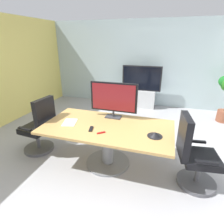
{
  "coord_description": "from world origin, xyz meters",
  "views": [
    {
      "loc": [
        0.8,
        -2.59,
        2.03
      ],
      "look_at": [
        -0.07,
        0.2,
        0.87
      ],
      "focal_mm": 29.22,
      "sensor_mm": 36.0,
      "label": 1
    }
  ],
  "objects_px": {
    "conference_table": "(108,135)",
    "conference_phone": "(155,134)",
    "tv_monitor": "(114,98)",
    "office_chair_right": "(194,158)",
    "remote_control": "(91,129)",
    "wall_display_unit": "(141,94)",
    "office_chair_left": "(40,130)"
  },
  "relations": [
    {
      "from": "conference_table",
      "to": "conference_phone",
      "type": "height_order",
      "value": "conference_phone"
    },
    {
      "from": "tv_monitor",
      "to": "office_chair_right",
      "type": "bearing_deg",
      "value": -19.69
    },
    {
      "from": "tv_monitor",
      "to": "remote_control",
      "type": "height_order",
      "value": "tv_monitor"
    },
    {
      "from": "conference_table",
      "to": "remote_control",
      "type": "relative_size",
      "value": 12.34
    },
    {
      "from": "office_chair_right",
      "to": "tv_monitor",
      "type": "bearing_deg",
      "value": 62.75
    },
    {
      "from": "wall_display_unit",
      "to": "conference_phone",
      "type": "relative_size",
      "value": 5.95
    },
    {
      "from": "conference_phone",
      "to": "tv_monitor",
      "type": "bearing_deg",
      "value": 147.14
    },
    {
      "from": "tv_monitor",
      "to": "wall_display_unit",
      "type": "relative_size",
      "value": 0.64
    },
    {
      "from": "conference_phone",
      "to": "office_chair_right",
      "type": "bearing_deg",
      "value": 2.26
    },
    {
      "from": "office_chair_right",
      "to": "conference_phone",
      "type": "height_order",
      "value": "office_chair_right"
    },
    {
      "from": "conference_table",
      "to": "wall_display_unit",
      "type": "relative_size",
      "value": 1.6
    },
    {
      "from": "office_chair_left",
      "to": "remote_control",
      "type": "relative_size",
      "value": 6.41
    },
    {
      "from": "remote_control",
      "to": "office_chair_left",
      "type": "bearing_deg",
      "value": 157.64
    },
    {
      "from": "office_chair_left",
      "to": "tv_monitor",
      "type": "relative_size",
      "value": 1.3
    },
    {
      "from": "office_chair_left",
      "to": "conference_table",
      "type": "bearing_deg",
      "value": 96.4
    },
    {
      "from": "office_chair_left",
      "to": "wall_display_unit",
      "type": "xyz_separation_m",
      "value": [
        1.42,
        3.11,
        -0.01
      ]
    },
    {
      "from": "office_chair_left",
      "to": "conference_phone",
      "type": "bearing_deg",
      "value": 92.75
    },
    {
      "from": "tv_monitor",
      "to": "remote_control",
      "type": "distance_m",
      "value": 0.7
    },
    {
      "from": "office_chair_left",
      "to": "wall_display_unit",
      "type": "height_order",
      "value": "wall_display_unit"
    },
    {
      "from": "office_chair_right",
      "to": "wall_display_unit",
      "type": "xyz_separation_m",
      "value": [
        -1.26,
        3.19,
        -0.01
      ]
    },
    {
      "from": "office_chair_right",
      "to": "remote_control",
      "type": "xyz_separation_m",
      "value": [
        -1.54,
        -0.09,
        0.28
      ]
    },
    {
      "from": "tv_monitor",
      "to": "conference_phone",
      "type": "distance_m",
      "value": 0.99
    },
    {
      "from": "office_chair_left",
      "to": "wall_display_unit",
      "type": "relative_size",
      "value": 0.83
    },
    {
      "from": "conference_table",
      "to": "tv_monitor",
      "type": "relative_size",
      "value": 2.5
    },
    {
      "from": "conference_table",
      "to": "office_chair_right",
      "type": "xyz_separation_m",
      "value": [
        1.34,
        -0.1,
        -0.09
      ]
    },
    {
      "from": "tv_monitor",
      "to": "remote_control",
      "type": "bearing_deg",
      "value": -108.47
    },
    {
      "from": "office_chair_left",
      "to": "remote_control",
      "type": "distance_m",
      "value": 1.18
    },
    {
      "from": "office_chair_right",
      "to": "office_chair_left",
      "type": "bearing_deg",
      "value": 80.72
    },
    {
      "from": "office_chair_left",
      "to": "remote_control",
      "type": "bearing_deg",
      "value": 86.77
    },
    {
      "from": "office_chair_left",
      "to": "remote_control",
      "type": "height_order",
      "value": "office_chair_left"
    },
    {
      "from": "conference_phone",
      "to": "wall_display_unit",
      "type": "bearing_deg",
      "value": 102.16
    },
    {
      "from": "office_chair_left",
      "to": "wall_display_unit",
      "type": "bearing_deg",
      "value": 161.07
    }
  ]
}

